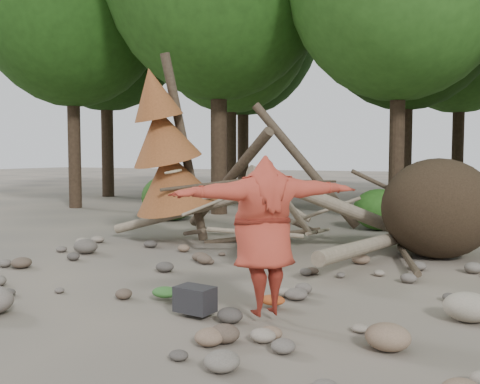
% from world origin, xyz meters
% --- Properties ---
extents(ground, '(120.00, 120.00, 0.00)m').
position_xyz_m(ground, '(0.00, 0.00, 0.00)').
color(ground, '#514C44').
rests_on(ground, ground).
extents(deadfall_pile, '(8.55, 5.24, 3.30)m').
position_xyz_m(deadfall_pile, '(2.02, 4.24, 0.95)').
color(deadfall_pile, '#332619').
rests_on(deadfall_pile, ground).
extents(dead_conifer, '(2.06, 2.16, 4.35)m').
position_xyz_m(dead_conifer, '(-3.12, 3.37, 2.11)').
color(dead_conifer, '#4C3F30').
rests_on(dead_conifer, ground).
extents(bush_left, '(1.80, 1.80, 1.44)m').
position_xyz_m(bush_left, '(-5.50, 7.20, 0.72)').
color(bush_left, '#204C14').
rests_on(bush_left, ground).
extents(bush_mid, '(1.40, 1.40, 1.12)m').
position_xyz_m(bush_mid, '(0.80, 7.80, 0.56)').
color(bush_mid, '#2B611C').
rests_on(bush_mid, ground).
extents(frisbee_thrower, '(2.65, 2.16, 1.96)m').
position_xyz_m(frisbee_thrower, '(1.05, -0.84, 1.06)').
color(frisbee_thrower, '#A73525').
rests_on(frisbee_thrower, ground).
extents(backpack, '(0.52, 0.38, 0.32)m').
position_xyz_m(backpack, '(0.20, -1.08, 0.16)').
color(backpack, black).
rests_on(backpack, ground).
extents(cloth_green, '(0.39, 0.32, 0.15)m').
position_xyz_m(cloth_green, '(-0.54, -0.64, 0.07)').
color(cloth_green, '#2C5C24').
rests_on(cloth_green, ground).
extents(cloth_orange, '(0.35, 0.28, 0.13)m').
position_xyz_m(cloth_orange, '(0.96, -0.34, 0.06)').
color(cloth_orange, '#A2441B').
rests_on(cloth_orange, ground).
extents(boulder_front_right, '(0.48, 0.43, 0.29)m').
position_xyz_m(boulder_front_right, '(2.63, -1.24, 0.14)').
color(boulder_front_right, '#816750').
rests_on(boulder_front_right, ground).
extents(boulder_mid_right, '(0.60, 0.54, 0.36)m').
position_xyz_m(boulder_mid_right, '(3.34, 0.18, 0.18)').
color(boulder_mid_right, gray).
rests_on(boulder_mid_right, ground).
extents(boulder_mid_left, '(0.51, 0.46, 0.30)m').
position_xyz_m(boulder_mid_left, '(-4.02, 1.68, 0.15)').
color(boulder_mid_left, '#58514A').
rests_on(boulder_mid_left, ground).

